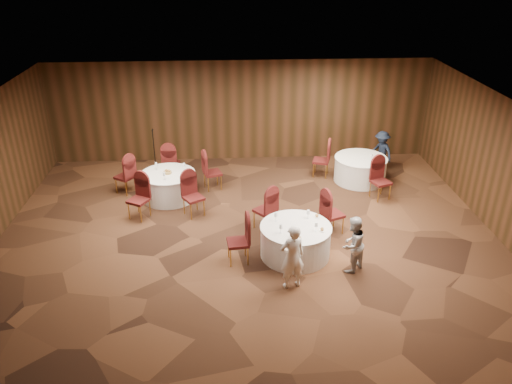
{
  "coord_description": "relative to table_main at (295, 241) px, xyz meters",
  "views": [
    {
      "loc": [
        -0.45,
        -10.32,
        6.33
      ],
      "look_at": [
        0.2,
        0.2,
        1.1
      ],
      "focal_mm": 35.0,
      "sensor_mm": 36.0,
      "label": 1
    }
  ],
  "objects": [
    {
      "name": "chairs_right",
      "position": [
        2.03,
        3.47,
        0.12
      ],
      "size": [
        2.03,
        2.27,
        1.0
      ],
      "color": "#390B0F",
      "rests_on": "ground"
    },
    {
      "name": "tabletop_right",
      "position": [
        2.68,
        3.62,
        0.52
      ],
      "size": [
        0.08,
        0.08,
        0.22
      ],
      "color": "silver",
      "rests_on": "table_right"
    },
    {
      "name": "room_shell",
      "position": [
        -1.02,
        0.85,
        1.59
      ],
      "size": [
        12.0,
        12.0,
        12.0
      ],
      "color": "silver",
      "rests_on": "ground"
    },
    {
      "name": "chairs_left",
      "position": [
        -3.12,
        3.08,
        0.12
      ],
      "size": [
        3.14,
        3.0,
        1.0
      ],
      "color": "#390B0F",
      "rests_on": "ground"
    },
    {
      "name": "mic_stand",
      "position": [
        -3.66,
        4.59,
        0.04
      ],
      "size": [
        0.24,
        0.24,
        1.48
      ],
      "color": "black",
      "rests_on": "ground"
    },
    {
      "name": "chairs_main",
      "position": [
        -0.28,
        0.67,
        0.12
      ],
      "size": [
        2.95,
        2.08,
        1.0
      ],
      "color": "#390B0F",
      "rests_on": "ground"
    },
    {
      "name": "tabletop_main",
      "position": [
        0.14,
        -0.09,
        0.47
      ],
      "size": [
        1.08,
        1.09,
        0.22
      ],
      "color": "silver",
      "rests_on": "table_main"
    },
    {
      "name": "woman_b",
      "position": [
        1.12,
        -0.65,
        0.27
      ],
      "size": [
        0.79,
        0.78,
        1.28
      ],
      "primitive_type": "imported",
      "rotation": [
        0.0,
        0.0,
        3.88
      ],
      "color": "#B0B1B5",
      "rests_on": "ground"
    },
    {
      "name": "man_c",
      "position": [
        3.26,
        4.58,
        0.26
      ],
      "size": [
        0.82,
        0.95,
        1.27
      ],
      "primitive_type": "imported",
      "rotation": [
        0.0,
        0.0,
        5.24
      ],
      "color": "black",
      "rests_on": "ground"
    },
    {
      "name": "table_main",
      "position": [
        0.0,
        0.0,
        0.0
      ],
      "size": [
        1.6,
        1.6,
        0.74
      ],
      "color": "white",
      "rests_on": "ground"
    },
    {
      "name": "ground",
      "position": [
        -1.02,
        0.85,
        -0.38
      ],
      "size": [
        12.0,
        12.0,
        0.0
      ],
      "primitive_type": "plane",
      "color": "black",
      "rests_on": "ground"
    },
    {
      "name": "tabletop_left",
      "position": [
        -3.11,
        3.07,
        0.45
      ],
      "size": [
        0.85,
        0.74,
        0.22
      ],
      "color": "silver",
      "rests_on": "table_left"
    },
    {
      "name": "table_left",
      "position": [
        -3.12,
        3.06,
        0.0
      ],
      "size": [
        1.51,
        1.51,
        0.74
      ],
      "color": "white",
      "rests_on": "ground"
    },
    {
      "name": "table_right",
      "position": [
        2.44,
        3.85,
        -0.0
      ],
      "size": [
        1.54,
        1.54,
        0.74
      ],
      "color": "white",
      "rests_on": "ground"
    },
    {
      "name": "woman_a",
      "position": [
        -0.23,
        -1.16,
        0.34
      ],
      "size": [
        0.59,
        0.46,
        1.44
      ],
      "primitive_type": "imported",
      "rotation": [
        0.0,
        0.0,
        3.4
      ],
      "color": "white",
      "rests_on": "ground"
    }
  ]
}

